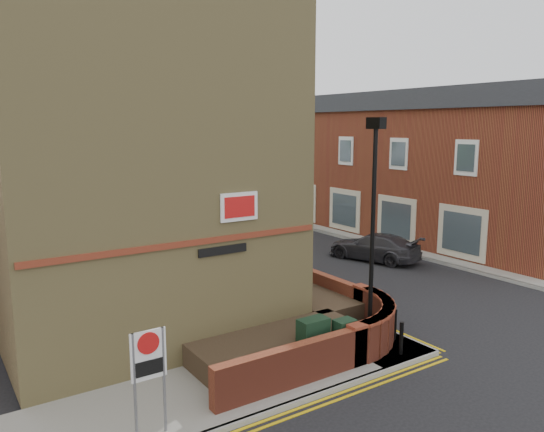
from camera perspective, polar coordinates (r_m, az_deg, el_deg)
The scene contains 26 objects.
ground at distance 13.68m, azimuth 8.97°, elevation -17.40°, with size 120.00×120.00×0.00m, color black.
pavement_corner at distance 13.00m, azimuth -7.97°, elevation -18.62°, with size 13.00×3.00×0.12m, color gray.
pavement_main at distance 27.63m, azimuth -10.86°, elevation -3.34°, with size 2.00×32.00×0.12m, color gray.
pavement_far at distance 31.19m, azimuth 10.37°, elevation -1.84°, with size 4.00×40.00×0.12m, color gray.
kerb_side at distance 11.84m, azimuth -4.55°, elevation -21.61°, with size 13.00×0.15×0.12m, color gray.
kerb_main_near at distance 28.03m, azimuth -8.98°, elevation -3.11°, with size 0.15×32.00×0.12m, color gray.
kerb_main_far at distance 29.85m, azimuth 7.61°, elevation -2.28°, with size 0.15×40.00×0.12m, color gray.
yellow_lines_main at distance 28.14m, azimuth -8.51°, elevation -3.15°, with size 0.28×32.00×0.01m, color gold.
corner_building at distance 17.75m, azimuth -15.83°, elevation 9.39°, with size 8.95×10.40×13.60m.
garden_wall at distance 15.42m, azimuth 2.47°, elevation -14.05°, with size 6.80×6.00×1.20m, color maroon, non-canonical shape.
lamppost at distance 14.46m, azimuth 10.76°, elevation -1.90°, with size 0.25×0.50×6.30m.
utility_cabinet_large at distance 14.09m, azimuth 4.45°, elevation -13.24°, with size 0.80×0.45×1.20m, color black.
utility_cabinet_small at distance 14.38m, azimuth 7.78°, elevation -13.04°, with size 0.55×0.40×1.10m, color black.
bollard_near at distance 15.01m, azimuth 13.73°, elevation -12.65°, with size 0.11×0.11×0.90m, color black.
bollard_far at distance 15.92m, azimuth 13.06°, elevation -11.30°, with size 0.11×0.11×0.90m, color black.
zone_sign at distance 10.95m, azimuth -13.12°, elevation -15.19°, with size 0.72×0.07×2.20m.
far_terrace at distance 34.60m, azimuth 7.74°, elevation 6.01°, with size 5.40×30.40×8.00m.
far_terrace_cream at distance 52.20m, azimuth -7.81°, elevation 7.22°, with size 5.40×12.40×8.00m.
tree_near at distance 25.20m, azimuth -9.44°, elevation 6.13°, with size 3.64×3.65×6.70m.
tree_mid at distance 32.62m, azimuth -15.35°, elevation 7.57°, with size 4.03×4.03×7.42m.
tree_far at distance 40.29m, azimuth -18.99°, elevation 7.32°, with size 3.81×3.81×7.00m.
traffic_light_assembly at distance 35.70m, azimuth -16.08°, elevation 3.80°, with size 0.20×0.16×4.20m.
silver_car_near at distance 25.20m, azimuth -3.40°, elevation -3.13°, with size 1.32×3.79×1.25m, color #B3B3BB.
red_car_main at distance 29.20m, azimuth -6.73°, elevation -1.21°, with size 2.40×5.21×1.45m, color #9C2011.
grey_car_far at distance 25.22m, azimuth 10.92°, elevation -3.26°, with size 1.77×4.35×1.26m, color #2F2F34.
silver_car_far at distance 31.67m, azimuth 0.25°, elevation -0.43°, with size 1.53×3.80×1.30m, color #B7BABF.
Camera 1 is at (-8.38, -8.86, 6.20)m, focal length 35.00 mm.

